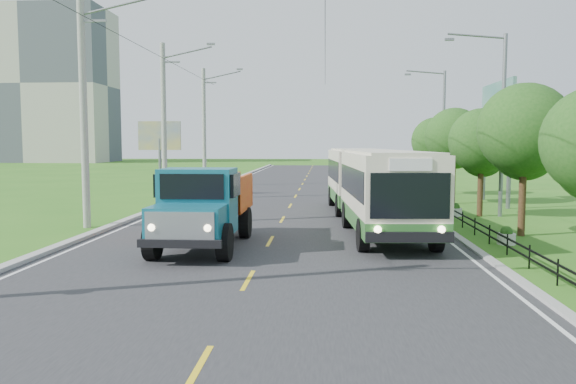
# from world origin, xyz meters

# --- Properties ---
(ground) EXTENTS (240.00, 240.00, 0.00)m
(ground) POSITION_xyz_m (0.00, 0.00, 0.00)
(ground) COLOR #2B6818
(ground) RESTS_ON ground
(road) EXTENTS (14.00, 120.00, 0.02)m
(road) POSITION_xyz_m (0.00, 20.00, 0.01)
(road) COLOR #28282B
(road) RESTS_ON ground
(curb_left) EXTENTS (0.40, 120.00, 0.15)m
(curb_left) POSITION_xyz_m (-7.20, 20.00, 0.07)
(curb_left) COLOR #9E9E99
(curb_left) RESTS_ON ground
(curb_right) EXTENTS (0.30, 120.00, 0.10)m
(curb_right) POSITION_xyz_m (7.15, 20.00, 0.05)
(curb_right) COLOR #9E9E99
(curb_right) RESTS_ON ground
(edge_line_left) EXTENTS (0.12, 120.00, 0.00)m
(edge_line_left) POSITION_xyz_m (-6.65, 20.00, 0.02)
(edge_line_left) COLOR silver
(edge_line_left) RESTS_ON road
(edge_line_right) EXTENTS (0.12, 120.00, 0.00)m
(edge_line_right) POSITION_xyz_m (6.65, 20.00, 0.02)
(edge_line_right) COLOR silver
(edge_line_right) RESTS_ON road
(centre_dash) EXTENTS (0.12, 2.20, 0.00)m
(centre_dash) POSITION_xyz_m (0.00, 0.00, 0.02)
(centre_dash) COLOR yellow
(centre_dash) RESTS_ON road
(railing_right) EXTENTS (0.04, 40.00, 0.60)m
(railing_right) POSITION_xyz_m (8.00, 14.00, 0.30)
(railing_right) COLOR black
(railing_right) RESTS_ON ground
(pole_near) EXTENTS (3.51, 0.32, 10.00)m
(pole_near) POSITION_xyz_m (-8.26, 9.00, 5.09)
(pole_near) COLOR gray
(pole_near) RESTS_ON ground
(pole_mid) EXTENTS (3.51, 0.32, 10.00)m
(pole_mid) POSITION_xyz_m (-8.26, 21.00, 5.09)
(pole_mid) COLOR gray
(pole_mid) RESTS_ON ground
(pole_far) EXTENTS (3.51, 0.32, 10.00)m
(pole_far) POSITION_xyz_m (-8.26, 33.00, 5.09)
(pole_far) COLOR gray
(pole_far) RESTS_ON ground
(tree_third) EXTENTS (3.60, 3.62, 6.00)m
(tree_third) POSITION_xyz_m (9.86, 8.14, 3.99)
(tree_third) COLOR #382314
(tree_third) RESTS_ON ground
(tree_fourth) EXTENTS (3.24, 3.31, 5.40)m
(tree_fourth) POSITION_xyz_m (9.86, 14.14, 3.59)
(tree_fourth) COLOR #382314
(tree_fourth) RESTS_ON ground
(tree_fifth) EXTENTS (3.48, 3.52, 5.80)m
(tree_fifth) POSITION_xyz_m (9.86, 20.14, 3.85)
(tree_fifth) COLOR #382314
(tree_fifth) RESTS_ON ground
(tree_back) EXTENTS (3.30, 3.36, 5.50)m
(tree_back) POSITION_xyz_m (9.86, 26.14, 3.65)
(tree_back) COLOR #382314
(tree_back) RESTS_ON ground
(streetlight_mid) EXTENTS (3.02, 0.20, 9.07)m
(streetlight_mid) POSITION_xyz_m (10.64, 14.00, 4.90)
(streetlight_mid) COLOR slate
(streetlight_mid) RESTS_ON ground
(streetlight_far) EXTENTS (3.02, 0.20, 9.07)m
(streetlight_far) POSITION_xyz_m (10.64, 28.00, 4.90)
(streetlight_far) COLOR slate
(streetlight_far) RESTS_ON ground
(planter_near) EXTENTS (0.64, 0.64, 0.67)m
(planter_near) POSITION_xyz_m (8.60, 6.00, 0.29)
(planter_near) COLOR silver
(planter_near) RESTS_ON ground
(planter_mid) EXTENTS (0.64, 0.64, 0.67)m
(planter_mid) POSITION_xyz_m (8.60, 14.00, 0.29)
(planter_mid) COLOR silver
(planter_mid) RESTS_ON ground
(planter_far) EXTENTS (0.64, 0.64, 0.67)m
(planter_far) POSITION_xyz_m (8.60, 22.00, 0.29)
(planter_far) COLOR silver
(planter_far) RESTS_ON ground
(billboard_left) EXTENTS (3.00, 0.20, 5.20)m
(billboard_left) POSITION_xyz_m (-9.50, 24.00, 3.87)
(billboard_left) COLOR slate
(billboard_left) RESTS_ON ground
(billboard_right) EXTENTS (0.24, 6.00, 7.30)m
(billboard_right) POSITION_xyz_m (12.30, 20.00, 5.34)
(billboard_right) COLOR slate
(billboard_right) RESTS_ON ground
(apartment_near) EXTENTS (28.00, 14.00, 30.00)m
(apartment_near) POSITION_xyz_m (-55.00, 95.00, 15.00)
(apartment_near) COLOR #B7B2A3
(apartment_near) RESTS_ON ground
(bus) EXTENTS (3.78, 17.09, 3.27)m
(bus) POSITION_xyz_m (4.11, 11.21, 1.97)
(bus) COLOR #2D6A2A
(bus) RESTS_ON ground
(dump_truck) EXTENTS (2.68, 6.73, 2.82)m
(dump_truck) POSITION_xyz_m (-2.19, 4.74, 1.60)
(dump_truck) COLOR #136075
(dump_truck) RESTS_ON ground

